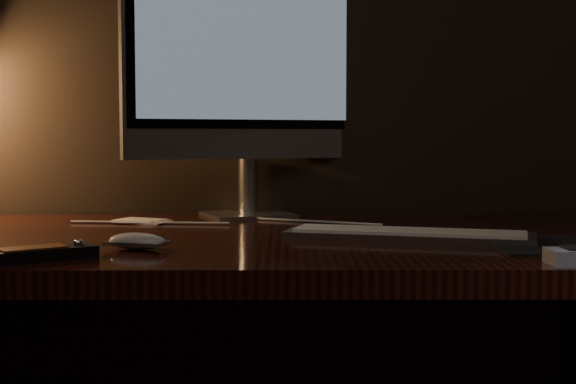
{
  "coord_description": "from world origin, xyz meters",
  "views": [
    {
      "loc": [
        0.08,
        0.43,
        0.93
      ],
      "look_at": [
        0.09,
        1.73,
        0.84
      ],
      "focal_mm": 50.0,
      "sensor_mm": 36.0,
      "label": 1
    }
  ],
  "objects_px": {
    "media_remote": "(45,253)",
    "monitor": "(247,60)",
    "mouse": "(137,244)",
    "desk": "(242,298)",
    "keyboard": "(409,234)"
  },
  "relations": [
    {
      "from": "monitor",
      "to": "mouse",
      "type": "distance_m",
      "value": 0.62
    },
    {
      "from": "monitor",
      "to": "mouse",
      "type": "relative_size",
      "value": 6.02
    },
    {
      "from": "media_remote",
      "to": "keyboard",
      "type": "bearing_deg",
      "value": -12.86
    },
    {
      "from": "desk",
      "to": "monitor",
      "type": "xyz_separation_m",
      "value": [
        -0.0,
        0.26,
        0.47
      ]
    },
    {
      "from": "monitor",
      "to": "keyboard",
      "type": "relative_size",
      "value": 1.36
    },
    {
      "from": "monitor",
      "to": "media_remote",
      "type": "distance_m",
      "value": 0.74
    },
    {
      "from": "mouse",
      "to": "desk",
      "type": "bearing_deg",
      "value": 76.89
    },
    {
      "from": "desk",
      "to": "monitor",
      "type": "bearing_deg",
      "value": 90.24
    },
    {
      "from": "monitor",
      "to": "mouse",
      "type": "xyz_separation_m",
      "value": [
        -0.15,
        -0.51,
        -0.33
      ]
    },
    {
      "from": "media_remote",
      "to": "monitor",
      "type": "bearing_deg",
      "value": 31.37
    },
    {
      "from": "media_remote",
      "to": "desk",
      "type": "bearing_deg",
      "value": 17.92
    },
    {
      "from": "media_remote",
      "to": "mouse",
      "type": "bearing_deg",
      "value": 7.44
    },
    {
      "from": "desk",
      "to": "keyboard",
      "type": "xyz_separation_m",
      "value": [
        0.29,
        -0.12,
        0.14
      ]
    },
    {
      "from": "desk",
      "to": "keyboard",
      "type": "height_order",
      "value": "keyboard"
    },
    {
      "from": "desk",
      "to": "media_remote",
      "type": "distance_m",
      "value": 0.46
    }
  ]
}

